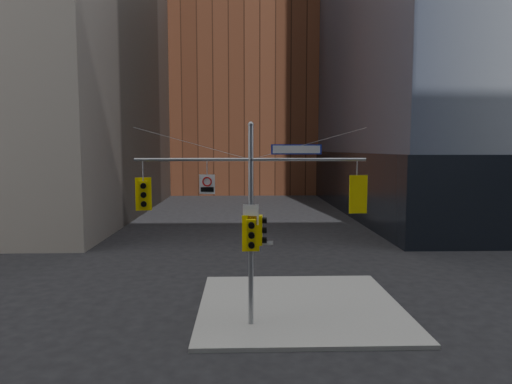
{
  "coord_description": "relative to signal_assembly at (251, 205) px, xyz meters",
  "views": [
    {
      "loc": [
        -0.3,
        -13.76,
        6.37
      ],
      "look_at": [
        0.18,
        2.0,
        4.87
      ],
      "focal_mm": 32.0,
      "sensor_mm": 36.0,
      "label": 1
    }
  ],
  "objects": [
    {
      "name": "signal_assembly",
      "position": [
        0.0,
        0.0,
        0.0
      ],
      "size": [
        8.0,
        0.8,
        7.3
      ],
      "color": "gray",
      "rests_on": "ground"
    },
    {
      "name": "sidewalk_corner",
      "position": [
        2.0,
        2.01,
        -4.34
      ],
      "size": [
        8.0,
        8.0,
        0.15
      ],
      "primitive_type": "cube",
      "color": "gray",
      "rests_on": "ground"
    },
    {
      "name": "street_blade_ns",
      "position": [
        0.0,
        0.46,
        -1.52
      ],
      "size": [
        0.13,
        0.84,
        0.17
      ],
      "rotation": [
        0.0,
        0.0,
        -0.12
      ],
      "color": "#145926",
      "rests_on": "ground"
    },
    {
      "name": "regulatory_sign_arm",
      "position": [
        -1.51,
        -0.02,
        0.75
      ],
      "size": [
        0.54,
        0.09,
        0.67
      ],
      "rotation": [
        0.0,
        0.0,
        -0.08
      ],
      "color": "silver",
      "rests_on": "ground"
    },
    {
      "name": "traffic_light_pole_front",
      "position": [
        -0.0,
        -0.27,
        -0.98
      ],
      "size": [
        0.61,
        0.49,
        1.27
      ],
      "rotation": [
        0.0,
        0.0,
        0.05
      ],
      "color": "yellow",
      "rests_on": "ground"
    },
    {
      "name": "ground",
      "position": [
        0.0,
        -1.99,
        -4.42
      ],
      "size": [
        160.0,
        160.0,
        0.0
      ],
      "primitive_type": "plane",
      "color": "black",
      "rests_on": "ground"
    },
    {
      "name": "brick_midrise",
      "position": [
        0.0,
        56.01,
        9.58
      ],
      "size": [
        26.0,
        20.0,
        28.0
      ],
      "primitive_type": "cube",
      "color": "brown",
      "rests_on": "ground"
    },
    {
      "name": "traffic_light_east_arm",
      "position": [
        3.7,
        0.0,
        0.38
      ],
      "size": [
        0.64,
        0.52,
        1.33
      ],
      "rotation": [
        0.0,
        0.0,
        3.22
      ],
      "color": "yellow",
      "rests_on": "ground"
    },
    {
      "name": "street_sign_blade",
      "position": [
        1.58,
        0.0,
        1.93
      ],
      "size": [
        1.77,
        0.24,
        0.35
      ],
      "rotation": [
        0.0,
        0.0,
        0.11
      ],
      "color": "#11219E",
      "rests_on": "ground"
    },
    {
      "name": "traffic_light_west_arm",
      "position": [
        -3.71,
        0.01,
        0.38
      ],
      "size": [
        0.55,
        0.5,
        1.16
      ],
      "rotation": [
        0.0,
        0.0,
        0.21
      ],
      "color": "yellow",
      "rests_on": "ground"
    },
    {
      "name": "regulatory_sign_pole",
      "position": [
        0.0,
        -0.11,
        -0.34
      ],
      "size": [
        0.54,
        0.1,
        0.71
      ],
      "rotation": [
        0.0,
        0.0,
        -0.14
      ],
      "color": "silver",
      "rests_on": "ground"
    },
    {
      "name": "traffic_light_pole_side",
      "position": [
        0.32,
        0.0,
        -0.89
      ],
      "size": [
        0.43,
        0.36,
        1.05
      ],
      "rotation": [
        0.0,
        0.0,
        1.47
      ],
      "color": "yellow",
      "rests_on": "ground"
    },
    {
      "name": "street_blade_ew",
      "position": [
        0.45,
        0.01,
        -1.34
      ],
      "size": [
        0.66,
        0.08,
        0.13
      ],
      "rotation": [
        0.0,
        0.0,
        -0.08
      ],
      "color": "silver",
      "rests_on": "ground"
    }
  ]
}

